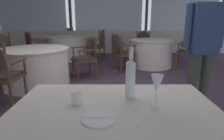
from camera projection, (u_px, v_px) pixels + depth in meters
ground_plane at (105, 97)px, 3.26m from camera, size 15.18×15.18×0.00m
window_wall_far at (109, 23)px, 7.19m from camera, size 9.05×0.14×2.87m
side_plate at (100, 118)px, 1.10m from camera, size 0.21×0.21×0.01m
butter_knife at (100, 118)px, 1.10m from camera, size 0.21×0.02×0.00m
dinner_fork at (138, 117)px, 1.12m from camera, size 0.04×0.19×0.00m
water_bottle at (131, 77)px, 1.38m from camera, size 0.07×0.07×0.37m
wine_glass at (158, 85)px, 1.19m from camera, size 0.08×0.08×0.22m
water_tumbler at (77, 98)px, 1.30m from camera, size 0.07×0.07×0.07m
background_table_0 at (36, 67)px, 3.82m from camera, size 1.33×1.33×0.74m
dining_chair_0_0 at (88, 55)px, 4.23m from camera, size 0.62×0.64×0.90m
dining_chair_0_1 at (6, 52)px, 4.36m from camera, size 0.64×0.66×0.97m
dining_chair_0_2 at (0, 71)px, 2.71m from camera, size 0.56×0.50×1.00m
background_table_1 at (152, 53)px, 5.31m from camera, size 1.17×1.17×0.74m
dining_chair_1_0 at (192, 49)px, 4.80m from camera, size 0.62×0.65×0.97m
dining_chair_1_1 at (145, 43)px, 6.24m from camera, size 0.55×0.49×0.91m
dining_chair_1_2 at (121, 50)px, 4.75m from camera, size 0.63×0.65×0.94m
background_table_2 at (68, 48)px, 6.31m from camera, size 1.34×1.34×0.74m
dining_chair_2_0 at (99, 43)px, 5.92m from camera, size 0.58×0.63×0.97m
dining_chair_2_1 at (69, 39)px, 7.31m from camera, size 0.60×0.54×0.95m
dining_chair_2_2 at (34, 45)px, 5.57m from camera, size 0.65×0.66×0.94m
diner_person_0 at (204, 43)px, 2.48m from camera, size 0.53×0.24×1.73m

